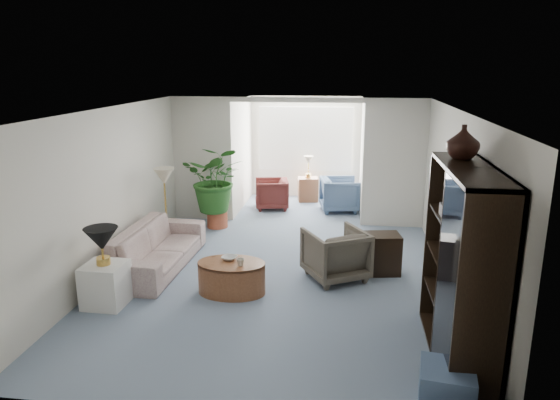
# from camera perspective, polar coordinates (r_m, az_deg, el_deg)

# --- Properties ---
(floor) EXTENTS (6.00, 6.00, 0.00)m
(floor) POSITION_cam_1_polar(r_m,az_deg,el_deg) (7.61, -0.60, -9.19)
(floor) COLOR gray
(floor) RESTS_ON ground
(sunroom_floor) EXTENTS (2.60, 2.60, 0.00)m
(sunroom_floor) POSITION_cam_1_polar(r_m,az_deg,el_deg) (11.45, 2.31, -0.90)
(sunroom_floor) COLOR gray
(sunroom_floor) RESTS_ON ground
(back_pier_left) EXTENTS (1.20, 0.12, 2.50)m
(back_pier_left) POSITION_cam_1_polar(r_m,az_deg,el_deg) (10.46, -8.64, 4.47)
(back_pier_left) COLOR silver
(back_pier_left) RESTS_ON ground
(back_pier_right) EXTENTS (1.20, 0.12, 2.50)m
(back_pier_right) POSITION_cam_1_polar(r_m,az_deg,el_deg) (10.09, 12.62, 3.91)
(back_pier_right) COLOR silver
(back_pier_right) RESTS_ON ground
(back_header) EXTENTS (2.60, 0.12, 0.10)m
(back_header) POSITION_cam_1_polar(r_m,az_deg,el_deg) (9.95, 1.86, 11.07)
(back_header) COLOR silver
(back_header) RESTS_ON back_pier_left
(window_pane) EXTENTS (2.20, 0.02, 1.50)m
(window_pane) POSITION_cam_1_polar(r_m,az_deg,el_deg) (12.22, 2.85, 6.80)
(window_pane) COLOR white
(window_blinds) EXTENTS (2.20, 0.02, 1.50)m
(window_blinds) POSITION_cam_1_polar(r_m,az_deg,el_deg) (12.19, 2.84, 6.78)
(window_blinds) COLOR white
(framed_picture) EXTENTS (0.04, 0.50, 0.40)m
(framed_picture) POSITION_cam_1_polar(r_m,az_deg,el_deg) (7.08, 19.38, 2.60)
(framed_picture) COLOR #B7AC93
(sofa) EXTENTS (0.94, 2.28, 0.66)m
(sofa) POSITION_cam_1_polar(r_m,az_deg,el_deg) (8.28, -13.52, -5.13)
(sofa) COLOR beige
(sofa) RESTS_ON ground
(end_table) EXTENTS (0.53, 0.53, 0.57)m
(end_table) POSITION_cam_1_polar(r_m,az_deg,el_deg) (7.23, -18.83, -8.90)
(end_table) COLOR white
(end_table) RESTS_ON ground
(table_lamp) EXTENTS (0.44, 0.44, 0.30)m
(table_lamp) POSITION_cam_1_polar(r_m,az_deg,el_deg) (7.01, -19.25, -4.12)
(table_lamp) COLOR black
(table_lamp) RESTS_ON end_table
(floor_lamp) EXTENTS (0.36, 0.36, 0.28)m
(floor_lamp) POSITION_cam_1_polar(r_m,az_deg,el_deg) (8.99, -12.79, 2.59)
(floor_lamp) COLOR beige
(floor_lamp) RESTS_ON ground
(coffee_table) EXTENTS (1.18, 1.18, 0.45)m
(coffee_table) POSITION_cam_1_polar(r_m,az_deg,el_deg) (7.25, -5.40, -8.58)
(coffee_table) COLOR brown
(coffee_table) RESTS_ON ground
(coffee_bowl) EXTENTS (0.26, 0.26, 0.05)m
(coffee_bowl) POSITION_cam_1_polar(r_m,az_deg,el_deg) (7.25, -5.66, -6.43)
(coffee_bowl) COLOR beige
(coffee_bowl) RESTS_ON coffee_table
(coffee_cup) EXTENTS (0.13, 0.13, 0.10)m
(coffee_cup) POSITION_cam_1_polar(r_m,az_deg,el_deg) (7.02, -4.43, -6.92)
(coffee_cup) COLOR beige
(coffee_cup) RESTS_ON coffee_table
(wingback_chair) EXTENTS (1.12, 1.12, 0.76)m
(wingback_chair) POSITION_cam_1_polar(r_m,az_deg,el_deg) (7.68, 6.20, -6.00)
(wingback_chair) COLOR #5B5447
(wingback_chair) RESTS_ON ground
(side_table_dark) EXTENTS (0.58, 0.49, 0.62)m
(side_table_dark) POSITION_cam_1_polar(r_m,az_deg,el_deg) (8.00, 11.28, -5.87)
(side_table_dark) COLOR black
(side_table_dark) RESTS_ON ground
(entertainment_cabinet) EXTENTS (0.51, 1.89, 2.11)m
(entertainment_cabinet) POSITION_cam_1_polar(r_m,az_deg,el_deg) (5.73, 19.63, -6.96)
(entertainment_cabinet) COLOR black
(entertainment_cabinet) RESTS_ON ground
(cabinet_urn) EXTENTS (0.35, 0.35, 0.37)m
(cabinet_urn) POSITION_cam_1_polar(r_m,az_deg,el_deg) (5.90, 19.70, 6.11)
(cabinet_urn) COLOR black
(cabinet_urn) RESTS_ON entertainment_cabinet
(ottoman) EXTENTS (0.56, 0.56, 0.39)m
(ottoman) POSITION_cam_1_polar(r_m,az_deg,el_deg) (5.29, 18.02, -19.17)
(ottoman) COLOR #4A627F
(ottoman) RESTS_ON ground
(plant_pot) EXTENTS (0.40, 0.40, 0.32)m
(plant_pot) POSITION_cam_1_polar(r_m,az_deg,el_deg) (10.15, -6.98, -2.12)
(plant_pot) COLOR #AA4D31
(plant_pot) RESTS_ON ground
(house_plant) EXTENTS (1.17, 1.02, 1.30)m
(house_plant) POSITION_cam_1_polar(r_m,az_deg,el_deg) (9.95, -7.12, 2.36)
(house_plant) COLOR #255A1E
(house_plant) RESTS_ON plant_pot
(sunroom_chair_blue) EXTENTS (0.93, 0.91, 0.73)m
(sunroom_chair_blue) POSITION_cam_1_polar(r_m,az_deg,el_deg) (11.22, 6.66, 0.62)
(sunroom_chair_blue) COLOR #4A627F
(sunroom_chair_blue) RESTS_ON ground
(sunroom_chair_maroon) EXTENTS (0.84, 0.82, 0.66)m
(sunroom_chair_maroon) POSITION_cam_1_polar(r_m,az_deg,el_deg) (11.35, -0.94, 0.69)
(sunroom_chair_maroon) COLOR #5B1F21
(sunroom_chair_maroon) RESTS_ON ground
(sunroom_table) EXTENTS (0.51, 0.43, 0.56)m
(sunroom_table) POSITION_cam_1_polar(r_m,az_deg,el_deg) (12.00, 3.13, 1.19)
(sunroom_table) COLOR brown
(sunroom_table) RESTS_ON ground
(shelf_clutter) EXTENTS (0.30, 1.08, 1.06)m
(shelf_clutter) POSITION_cam_1_polar(r_m,az_deg,el_deg) (5.61, 19.39, -7.01)
(shelf_clutter) COLOR #2E2824
(shelf_clutter) RESTS_ON entertainment_cabinet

